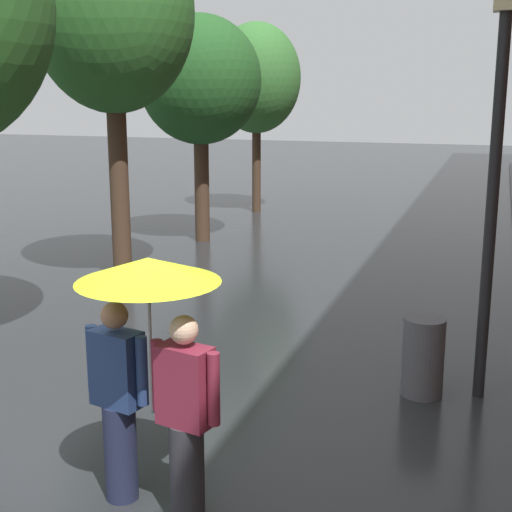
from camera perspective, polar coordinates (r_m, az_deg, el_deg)
The scene contains 7 objects.
ground_plane at distance 6.22m, azimuth -9.97°, elevation -17.99°, with size 80.00×80.00×0.00m, color #26282B.
street_tree_1 at distance 12.13m, azimuth -11.26°, elevation 18.22°, with size 2.59×2.59×5.96m.
street_tree_2 at distance 15.33m, azimuth -4.42°, elevation 13.55°, with size 2.53×2.53×4.69m.
street_tree_3 at distance 19.09m, azimuth 0.04°, elevation 13.77°, with size 2.28×2.28×4.86m.
couple_under_umbrella at distance 5.44m, azimuth -8.36°, elevation -7.22°, with size 1.21×1.06×2.00m.
street_lamp_post at distance 7.60m, azimuth 18.29°, elevation 6.97°, with size 0.24×0.24×4.22m.
litter_bin at distance 7.92m, azimuth 13.01°, elevation -7.72°, with size 0.44×0.44×0.85m, color #4C4C51.
Camera 1 is at (2.64, -4.65, 3.18)m, focal length 50.85 mm.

